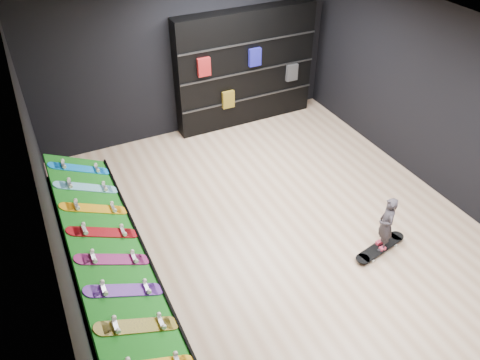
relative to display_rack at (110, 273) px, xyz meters
name	(u,v)px	position (x,y,z in m)	size (l,w,h in m)	color
floor	(274,229)	(2.55, 0.00, -0.25)	(6.00, 7.00, 0.01)	beige
ceiling	(285,43)	(2.55, 0.00, 2.75)	(6.00, 7.00, 0.01)	white
wall_back	(188,59)	(2.55, 3.50, 1.25)	(6.00, 0.02, 3.00)	black
wall_left	(52,212)	(-0.45, 0.00, 1.25)	(0.02, 7.00, 3.00)	black
wall_right	(442,104)	(5.55, 0.00, 1.25)	(0.02, 7.00, 3.00)	black
display_rack	(110,273)	(0.00, 0.00, 0.00)	(0.90, 4.50, 0.50)	black
turf_ramp	(108,247)	(0.05, 0.00, 0.46)	(1.00, 4.50, 0.04)	#0D550E
back_shelving	(245,68)	(3.69, 3.32, 0.92)	(2.93, 0.34, 2.34)	black
floor_skateboard	(380,248)	(3.73, -1.09, -0.20)	(0.98, 0.22, 0.09)	black
child	(384,233)	(3.73, -1.09, 0.11)	(0.20, 0.14, 0.53)	black
display_board_1	(138,326)	(0.06, -1.36, 0.49)	(0.98, 0.22, 0.09)	yellow
display_board_2	(125,290)	(0.06, -0.81, 0.49)	(0.98, 0.22, 0.09)	purple
display_board_3	(113,259)	(0.06, -0.27, 0.49)	(0.98, 0.22, 0.09)	#E5198C
display_board_4	(103,232)	(0.06, 0.27, 0.49)	(0.98, 0.22, 0.09)	red
display_board_5	(95,208)	(0.06, 0.81, 0.49)	(0.98, 0.22, 0.09)	orange
display_board_6	(87,187)	(0.06, 1.36, 0.49)	(0.98, 0.22, 0.09)	#0CB2E5
display_board_7	(80,168)	(0.06, 1.90, 0.49)	(0.98, 0.22, 0.09)	blue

